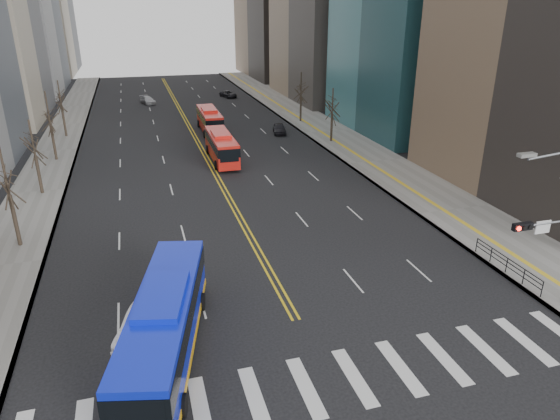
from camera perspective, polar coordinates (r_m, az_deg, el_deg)
The scene contains 14 objects.
ground at distance 24.11m, azimuth 5.78°, elevation -18.96°, with size 220.00×220.00×0.00m, color black.
sidewalk_right at distance 68.26m, azimuth 5.46°, elevation 8.92°, with size 7.00×130.00×0.15m, color gray.
sidewalk_left at distance 64.27m, azimuth -24.22°, elevation 6.19°, with size 5.00×130.00×0.15m, color gray.
crosswalk at distance 24.10m, azimuth 5.78°, elevation -18.95°, with size 26.70×4.00×0.01m.
centerline at distance 73.71m, azimuth -10.46°, elevation 9.61°, with size 0.55×100.00×0.01m.
pedestrian_railing at distance 34.69m, azimuth 24.52°, elevation -5.52°, with size 0.06×6.06×1.02m.
street_trees at distance 52.33m, azimuth -16.11°, elevation 9.40°, with size 35.20×47.20×7.60m.
blue_bus at distance 24.93m, azimuth -13.01°, elevation -12.49°, with size 5.44×12.47×3.55m.
red_bus_near at distance 55.01m, azimuth -6.72°, elevation 7.39°, with size 2.64×9.90×3.16m.
red_bus_far at distance 68.30m, azimuth -8.05°, elevation 10.28°, with size 2.68×9.99×3.19m.
car_white at distance 27.21m, azimuth -15.17°, elevation -12.25°, with size 1.63×4.67×1.54m, color white.
car_dark_mid at distance 67.08m, azimuth -0.08°, elevation 9.31°, with size 1.58×3.93×1.34m, color black.
car_silver at distance 91.03m, azimuth -14.89°, elevation 12.04°, with size 1.75×4.30×1.25m, color #ADACB2.
car_dark_far at distance 95.09m, azimuth -5.93°, elevation 13.04°, with size 1.93×4.19×1.16m, color black.
Camera 1 is at (-7.27, -16.61, 15.89)m, focal length 32.00 mm.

